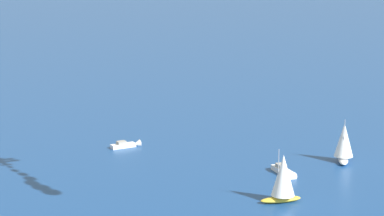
% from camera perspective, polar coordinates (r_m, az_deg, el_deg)
% --- Properties ---
extents(sailboat_near_centre, '(7.71, 7.44, 10.80)m').
position_cam_1_polar(sailboat_near_centre, '(140.44, 7.29, -5.57)').
color(sailboat_near_centre, gold).
rests_on(sailboat_near_centre, ground_plane).
extents(sailboat_far_stbd, '(8.39, 5.81, 10.48)m').
position_cam_1_polar(sailboat_far_stbd, '(171.11, 12.06, -2.69)').
color(sailboat_far_stbd, white).
rests_on(sailboat_far_stbd, ground_plane).
extents(motorboat_trailing, '(7.24, 8.18, 2.53)m').
position_cam_1_polar(motorboat_trailing, '(159.82, 7.40, -5.06)').
color(motorboat_trailing, white).
rests_on(motorboat_trailing, ground_plane).
extents(motorboat_ahead, '(7.93, 5.50, 2.29)m').
position_cam_1_polar(motorboat_ahead, '(182.58, -5.22, -2.94)').
color(motorboat_ahead, white).
rests_on(motorboat_ahead, ground_plane).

